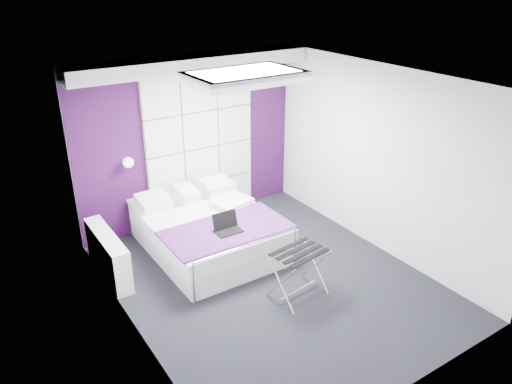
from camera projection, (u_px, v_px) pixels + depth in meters
floor at (271, 281)px, 6.48m from camera, size 4.40×4.40×0.00m
ceiling at (274, 80)px, 5.41m from camera, size 4.40×4.40×0.00m
wall_back at (190, 141)px, 7.62m from camera, size 3.60×0.00×3.60m
wall_left at (127, 230)px, 5.04m from camera, size 0.00×4.40×4.40m
wall_right at (380, 160)px, 6.84m from camera, size 0.00×4.40×4.40m
accent_wall at (190, 141)px, 7.61m from camera, size 3.58×0.02×2.58m
soffit at (193, 63)px, 6.93m from camera, size 3.58×0.50×0.20m
headboard at (201, 148)px, 7.70m from camera, size 1.80×0.08×2.30m
skylight at (245, 76)px, 5.88m from camera, size 1.36×0.86×0.12m
wall_lamp at (127, 162)px, 7.02m from camera, size 0.15×0.15×0.15m
radiator at (108, 255)px, 6.50m from camera, size 0.22×1.20×0.60m
bed at (209, 231)px, 7.08m from camera, size 1.67×2.01×0.71m
nightstand at (145, 202)px, 7.35m from camera, size 0.46×0.36×0.05m
luggage_rack at (298, 274)px, 6.08m from camera, size 0.63×0.47×0.62m
laptop at (227, 226)px, 6.52m from camera, size 0.35×0.25×0.25m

